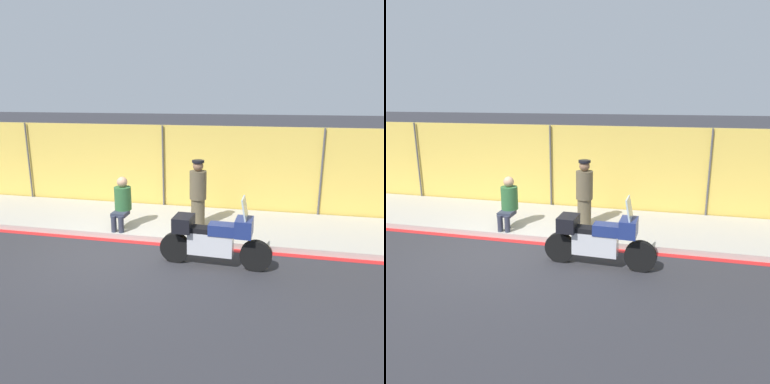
{
  "view_description": "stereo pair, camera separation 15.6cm",
  "coord_description": "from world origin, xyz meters",
  "views": [
    {
      "loc": [
        3.07,
        -6.93,
        3.32
      ],
      "look_at": [
        1.32,
        1.25,
        1.14
      ],
      "focal_mm": 35.0,
      "sensor_mm": 36.0,
      "label": 1
    },
    {
      "loc": [
        3.23,
        -6.9,
        3.32
      ],
      "look_at": [
        1.32,
        1.25,
        1.14
      ],
      "focal_mm": 35.0,
      "sensor_mm": 36.0,
      "label": 2
    }
  ],
  "objects": [
    {
      "name": "officer_standing",
      "position": [
        1.35,
        1.8,
        0.98
      ],
      "size": [
        0.42,
        0.42,
        1.66
      ],
      "color": "brown",
      "rests_on": "sidewalk"
    },
    {
      "name": "storefront_fence",
      "position": [
        0.0,
        3.47,
        1.24
      ],
      "size": [
        31.06,
        0.17,
        2.49
      ],
      "color": "gold",
      "rests_on": "ground_plane"
    },
    {
      "name": "curb_paint_stripe",
      "position": [
        0.0,
        0.72,
        0.0
      ],
      "size": [
        32.7,
        0.18,
        0.01
      ],
      "color": "red",
      "rests_on": "ground_plane"
    },
    {
      "name": "ground_plane",
      "position": [
        0.0,
        0.0,
        0.0
      ],
      "size": [
        120.0,
        120.0,
        0.0
      ],
      "primitive_type": "plane",
      "color": "#2D2D33"
    },
    {
      "name": "motorcycle",
      "position": [
        2.04,
        -0.11,
        0.59
      ],
      "size": [
        2.25,
        0.55,
        1.46
      ],
      "rotation": [
        0.0,
        0.0,
        -0.04
      ],
      "color": "black",
      "rests_on": "ground_plane"
    },
    {
      "name": "person_seated_on_curb",
      "position": [
        -0.43,
        1.27,
        0.83
      ],
      "size": [
        0.41,
        0.67,
        1.27
      ],
      "color": "#2D3342",
      "rests_on": "sidewalk"
    },
    {
      "name": "sidewalk",
      "position": [
        0.0,
        2.1,
        0.07
      ],
      "size": [
        32.7,
        2.56,
        0.13
      ],
      "color": "#ADA89E",
      "rests_on": "ground_plane"
    }
  ]
}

